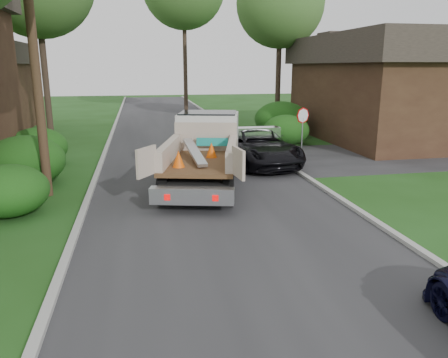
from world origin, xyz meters
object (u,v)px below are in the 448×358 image
utility_pole (33,38)px  black_pickup (257,147)px  house_right (396,86)px  tree_right_far (280,3)px  flatbed_truck (205,145)px  stop_sign (303,122)px

utility_pole → black_pickup: bearing=22.6°
black_pickup → house_right: bearing=21.4°
tree_right_far → black_pickup: (-4.64, -11.55, -7.68)m
utility_pole → tree_right_far: (12.98, 15.02, 3.31)m
tree_right_far → black_pickup: 14.63m
flatbed_truck → utility_pole: bearing=-155.4°
stop_sign → black_pickup: stop_sign is taller
house_right → flatbed_truck: (-12.86, -7.99, -1.78)m
stop_sign → utility_pole: size_ratio=0.25×
flatbed_truck → black_pickup: bearing=56.2°
stop_sign → black_pickup: (-2.34, -0.55, -0.98)m
flatbed_truck → black_pickup: 3.70m
stop_sign → house_right: 9.37m
flatbed_truck → tree_right_far: bearing=76.5°
utility_pole → flatbed_truck: size_ratio=1.40×
house_right → stop_sign: bearing=-147.3°
stop_sign → black_pickup: size_ratio=0.43×
utility_pole → black_pickup: utility_pole is taller
house_right → flatbed_truck: bearing=-148.1°
tree_right_far → black_pickup: bearing=-111.9°
utility_pole → house_right: size_ratio=0.77×
black_pickup → tree_right_far: bearing=60.8°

